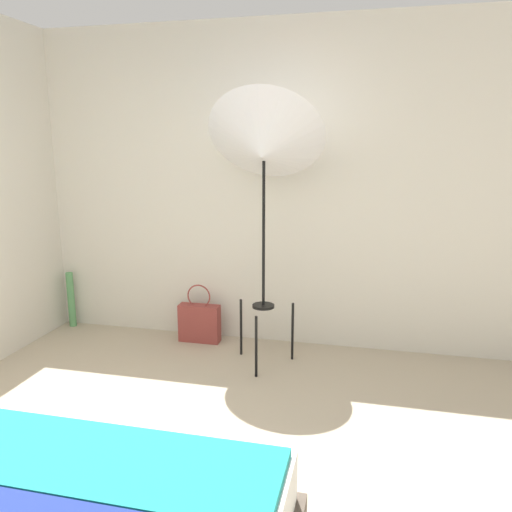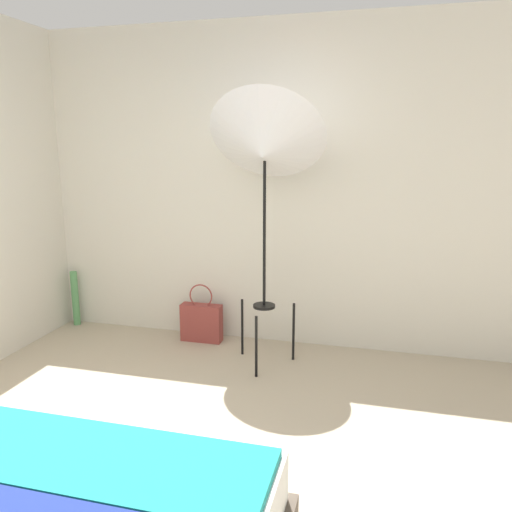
# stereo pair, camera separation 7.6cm
# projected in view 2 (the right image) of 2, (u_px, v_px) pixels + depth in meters

# --- Properties ---
(wall_back) EXTENTS (8.00, 0.05, 2.60)m
(wall_back) POSITION_uv_depth(u_px,v_px,m) (231.00, 187.00, 4.14)
(wall_back) COLOR beige
(wall_back) RESTS_ON ground_plane
(photo_umbrella) EXTENTS (0.85, 0.75, 2.03)m
(photo_umbrella) POSITION_uv_depth(u_px,v_px,m) (265.00, 147.00, 3.50)
(photo_umbrella) COLOR black
(photo_umbrella) RESTS_ON ground_plane
(tote_bag) EXTENTS (0.35, 0.11, 0.50)m
(tote_bag) POSITION_uv_depth(u_px,v_px,m) (201.00, 322.00, 4.25)
(tote_bag) COLOR brown
(tote_bag) RESTS_ON ground_plane
(paper_roll) EXTENTS (0.06, 0.06, 0.51)m
(paper_roll) POSITION_uv_depth(u_px,v_px,m) (75.00, 298.00, 4.62)
(paper_roll) COLOR #56995B
(paper_roll) RESTS_ON ground_plane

